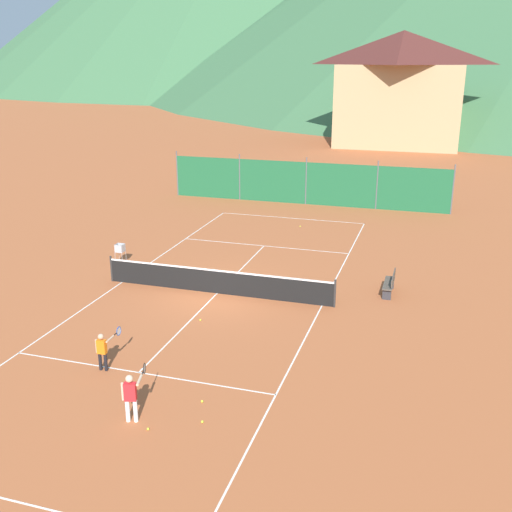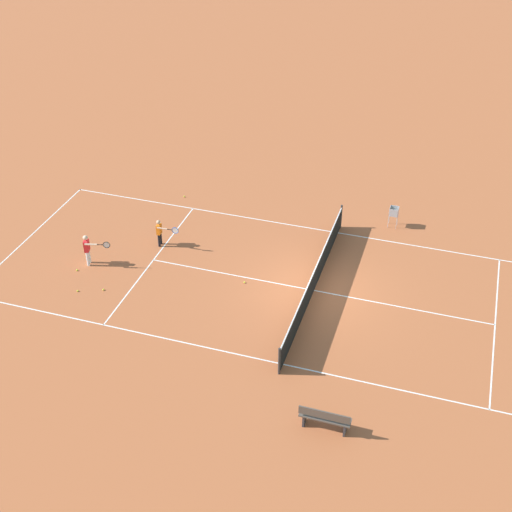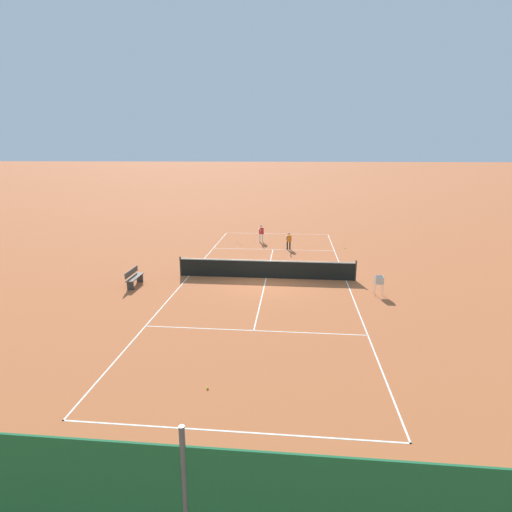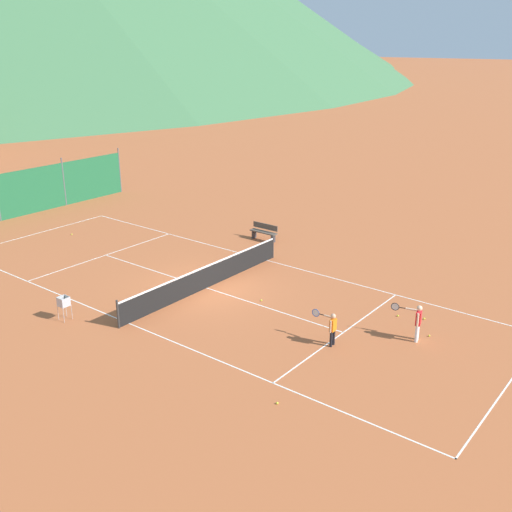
{
  "view_description": "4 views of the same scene",
  "coord_description": "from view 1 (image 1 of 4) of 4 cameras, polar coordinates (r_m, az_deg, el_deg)",
  "views": [
    {
      "loc": [
        7.75,
        -20.03,
        8.63
      ],
      "look_at": [
        0.94,
        2.04,
        0.96
      ],
      "focal_mm": 42.0,
      "sensor_mm": 36.0,
      "label": 1
    },
    {
      "loc": [
        20.38,
        4.31,
        15.78
      ],
      "look_at": [
        -0.48,
        -2.37,
        0.72
      ],
      "focal_mm": 50.0,
      "sensor_mm": 36.0,
      "label": 2
    },
    {
      "loc": [
        -1.38,
        19.8,
        6.3
      ],
      "look_at": [
        0.57,
        -0.33,
        1.09
      ],
      "focal_mm": 28.0,
      "sensor_mm": 36.0,
      "label": 3
    },
    {
      "loc": [
        -16.48,
        -15.41,
        9.57
      ],
      "look_at": [
        1.62,
        -1.3,
        1.22
      ],
      "focal_mm": 42.0,
      "sensor_mm": 36.0,
      "label": 4
    }
  ],
  "objects": [
    {
      "name": "alpine_chalet",
      "position": [
        64.25,
        13.59,
        15.37
      ],
      "size": [
        13.0,
        10.0,
        11.2
      ],
      "color": "tan",
      "rests_on": "ground"
    },
    {
      "name": "tennis_ball_alley_left",
      "position": [
        16.26,
        -5.16,
        -13.62
      ],
      "size": [
        0.07,
        0.07,
        0.07
      ],
      "primitive_type": "sphere",
      "color": "#CCE033",
      "rests_on": "ground"
    },
    {
      "name": "tennis_ball_mid_court",
      "position": [
        15.4,
        -10.24,
        -15.9
      ],
      "size": [
        0.07,
        0.07,
        0.07
      ],
      "primitive_type": "sphere",
      "color": "#CCE033",
      "rests_on": "ground"
    },
    {
      "name": "tennis_net",
      "position": [
        22.96,
        -3.74,
        -2.4
      ],
      "size": [
        9.18,
        0.08,
        1.06
      ],
      "color": "#2D2D2D",
      "rests_on": "ground"
    },
    {
      "name": "player_near_service",
      "position": [
        17.97,
        -14.36,
        -8.51
      ],
      "size": [
        0.39,
        0.98,
        1.16
      ],
      "color": "black",
      "rests_on": "ground"
    },
    {
      "name": "tennis_ball_by_net_right",
      "position": [
        20.83,
        -5.32,
        -6.09
      ],
      "size": [
        0.07,
        0.07,
        0.07
      ],
      "primitive_type": "sphere",
      "color": "#CCE033",
      "rests_on": "ground"
    },
    {
      "name": "windscreen_fence_far",
      "position": [
        37.09,
        4.78,
        6.92
      ],
      "size": [
        17.28,
        0.08,
        2.9
      ],
      "color": "#1E6038",
      "rests_on": "ground"
    },
    {
      "name": "player_far_baseline",
      "position": [
        15.44,
        -11.81,
        -12.72
      ],
      "size": [
        0.43,
        1.1,
        1.29
      ],
      "color": "white",
      "rests_on": "ground"
    },
    {
      "name": "tennis_ball_by_net_left",
      "position": [
        32.21,
        4.23,
        2.84
      ],
      "size": [
        0.07,
        0.07,
        0.07
      ],
      "primitive_type": "sphere",
      "color": "#CCE033",
      "rests_on": "ground"
    },
    {
      "name": "tennis_ball_alley_right",
      "position": [
        15.48,
        -5.14,
        -15.44
      ],
      "size": [
        0.07,
        0.07,
        0.07
      ],
      "primitive_type": "sphere",
      "color": "#CCE033",
      "rests_on": "ground"
    },
    {
      "name": "courtside_bench",
      "position": [
        23.42,
        12.63,
        -2.53
      ],
      "size": [
        0.36,
        1.5,
        0.84
      ],
      "color": "#51473D",
      "rests_on": "ground"
    },
    {
      "name": "ball_hopper",
      "position": [
        26.85,
        -12.82,
        0.62
      ],
      "size": [
        0.36,
        0.36,
        0.89
      ],
      "color": "#B7B7BC",
      "rests_on": "ground"
    },
    {
      "name": "court_line_markings",
      "position": [
        23.14,
        -3.72,
        -3.55
      ],
      "size": [
        8.25,
        23.85,
        0.01
      ],
      "color": "white",
      "rests_on": "ground"
    },
    {
      "name": "ground_plane",
      "position": [
        23.14,
        -3.72,
        -3.56
      ],
      "size": [
        600.0,
        600.0,
        0.0
      ],
      "primitive_type": "plane",
      "color": "#B25B33"
    }
  ]
}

